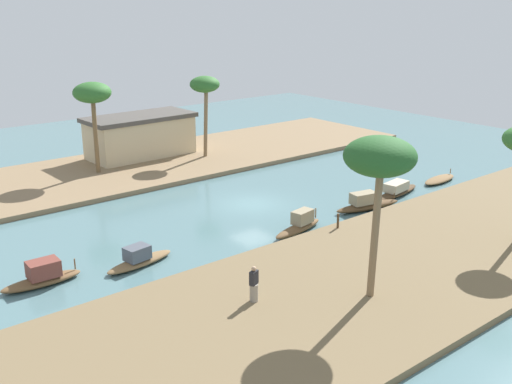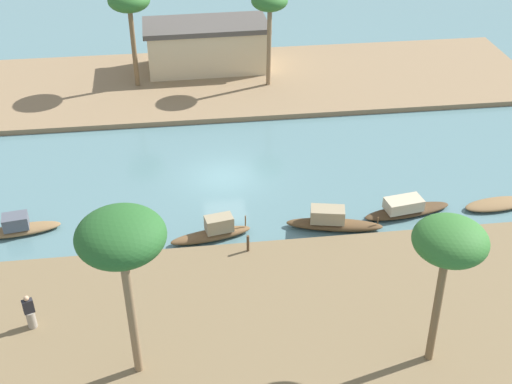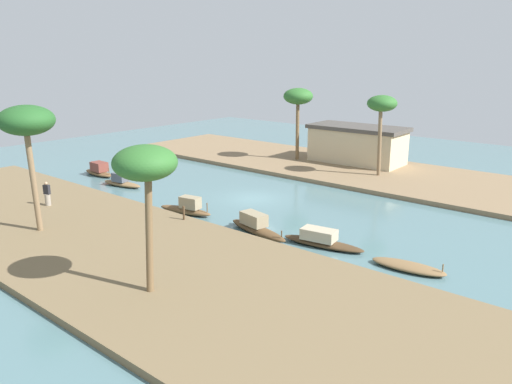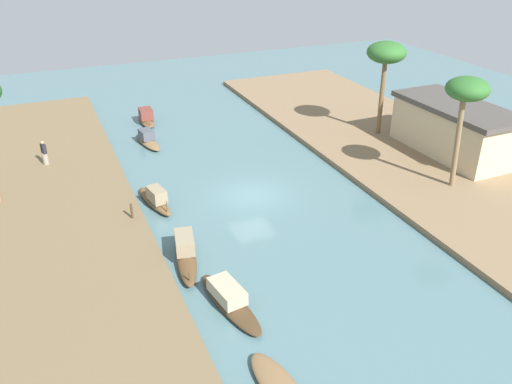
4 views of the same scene
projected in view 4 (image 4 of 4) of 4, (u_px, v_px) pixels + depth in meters
river_water at (252, 195)px, 32.26m from camera, size 73.65×73.65×0.00m
riverbank_left at (28, 237)px, 27.69m from camera, size 47.86×12.24×0.35m
riverbank_right at (421, 159)px, 36.66m from camera, size 47.86×12.24×0.35m
sampan_foreground at (229, 299)px, 22.84m from camera, size 4.96×1.85×0.98m
sampan_midstream at (147, 139)px, 39.50m from camera, size 4.10×1.60×1.10m
sampan_near_left_bank at (155, 199)px, 30.88m from camera, size 4.23×1.61×1.25m
sampan_open_hull at (146, 117)px, 43.64m from camera, size 3.90×1.22×1.23m
sampan_with_tall_canopy at (185, 252)px, 25.94m from camera, size 5.05×1.95×1.23m
person_on_near_bank at (45, 154)px, 35.19m from camera, size 0.49×0.48×1.68m
mooring_post at (132, 211)px, 28.88m from camera, size 0.14×0.14×0.88m
palm_tree_right_tall at (467, 92)px, 29.89m from camera, size 2.50×2.50×6.88m
palm_tree_right_short at (386, 55)px, 37.95m from camera, size 2.87×2.87×7.02m
riverside_building at (455, 128)px, 36.58m from camera, size 9.31×4.56×3.54m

